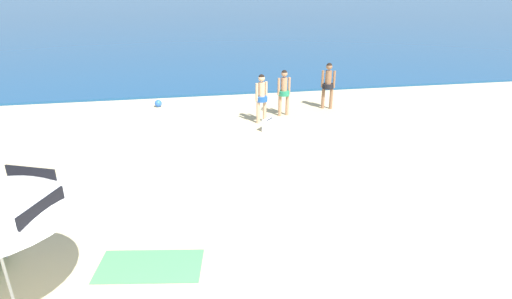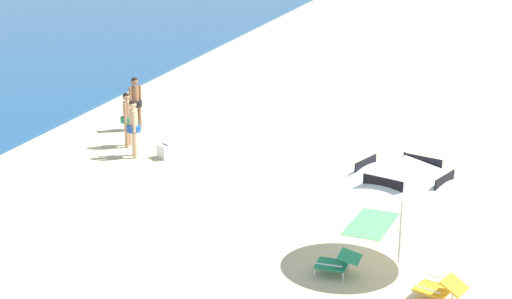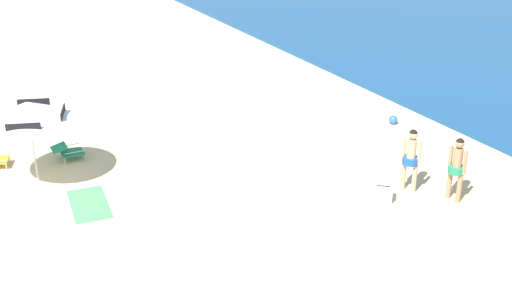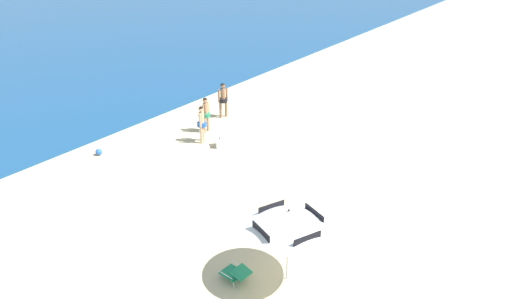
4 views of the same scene
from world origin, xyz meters
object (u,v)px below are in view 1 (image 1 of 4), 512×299
Objects in this scene: person_wading_in at (284,90)px; beach_ball at (158,103)px; person_standing_beside at (328,83)px; beach_towel at (150,266)px; person_standing_near_shore at (261,95)px; cooler_box at (270,125)px.

person_wading_in is 5.10m from beach_ball.
person_standing_beside is 1.05× the size of person_wading_in.
person_wading_in reaches higher than beach_ball.
beach_ball is 10.01m from beach_towel.
person_wading_in is at bearing -23.32° from beach_ball.
beach_ball reaches higher than beach_towel.
person_standing_near_shore is 8.21m from beach_towel.
beach_towel is (-6.32, -8.57, -1.03)m from person_standing_beside.
cooler_box reaches higher than beach_towel.
person_standing_near_shore is 3.09m from person_standing_beside.
person_wading_in is (0.96, 0.64, -0.01)m from person_standing_near_shore.
person_wading_in is 1.96m from cooler_box.
person_wading_in is at bearing -163.75° from person_standing_beside.
person_standing_near_shore is at bearing 96.05° from cooler_box.
person_wading_in reaches higher than cooler_box.
cooler_box is at bearing -142.34° from person_standing_beside.
person_standing_near_shore reaches higher than cooler_box.
person_standing_near_shore reaches higher than beach_ball.
cooler_box is (-0.86, -1.57, -0.78)m from person_wading_in.
beach_ball is at bearing 167.52° from person_standing_beside.
person_standing_beside is 6.29× the size of beach_ball.
beach_ball is at bearing 156.68° from person_wading_in.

